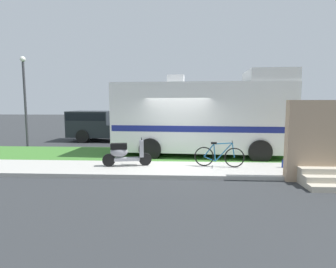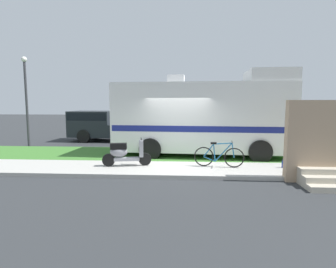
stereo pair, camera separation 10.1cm
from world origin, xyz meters
name	(u,v)px [view 2 (the right image)]	position (x,y,z in m)	size (l,w,h in m)	color
ground_plane	(177,163)	(0.00, 0.00, 0.00)	(80.00, 80.00, 0.00)	#2D3033
sidewalk	(176,169)	(0.00, -1.20, 0.06)	(24.00, 2.00, 0.12)	#ADAAA3
grass_strip	(178,155)	(0.00, 1.50, 0.04)	(24.00, 3.40, 0.08)	#3D752D
motorhome_rv	(204,116)	(1.10, 1.63, 1.73)	(7.48, 3.03, 3.63)	silver
scooter	(125,153)	(-1.79, -1.02, 0.58)	(1.69, 0.58, 0.97)	black
bicycle	(219,156)	(1.46, -0.96, 0.50)	(1.70, 0.52, 0.89)	black
pickup_truck_near	(107,125)	(-4.39, 5.97, 0.96)	(5.57, 2.33, 1.80)	#1E2328
porch_steps	(322,150)	(4.25, -2.29, 0.97)	(2.00, 1.26, 2.40)	#BCB29E
bottle_green	(283,164)	(3.62, -0.97, 0.25)	(0.07, 0.07, 0.30)	navy
street_lamp_post	(26,93)	(-7.94, 3.60, 2.79)	(0.28, 0.28, 4.65)	#333338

